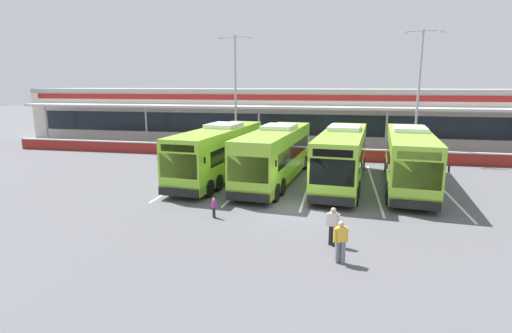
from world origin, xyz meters
TOP-DOWN VIEW (x-y plane):
  - ground_plane at (0.00, 0.00)m, footprint 200.00×200.00m
  - terminal_building at (-0.00, 26.91)m, footprint 70.00×13.00m
  - red_barrier_wall at (0.00, 14.50)m, footprint 60.00×0.40m
  - coach_bus_leftmost at (-6.31, 6.09)m, footprint 3.81×12.33m
  - coach_bus_left_centre at (-2.32, 5.97)m, footprint 3.81×12.33m
  - coach_bus_centre at (2.09, 6.21)m, footprint 3.81×12.33m
  - coach_bus_right_centre at (6.27, 6.36)m, footprint 3.81×12.33m
  - bay_stripe_far_west at (-8.40, 6.00)m, footprint 0.14×13.00m
  - bay_stripe_west at (-4.20, 6.00)m, footprint 0.14×13.00m
  - bay_stripe_mid_west at (0.00, 6.00)m, footprint 0.14×13.00m
  - bay_stripe_centre at (4.20, 6.00)m, footprint 0.14×13.00m
  - bay_stripe_mid_east at (8.40, 6.00)m, footprint 0.14×13.00m
  - pedestrian_in_dark_coat at (2.05, -6.05)m, footprint 0.53×0.32m
  - pedestrian_child at (-4.08, -2.15)m, footprint 0.31×0.26m
  - pedestrian_approaching_bus at (1.74, -4.44)m, footprint 0.54×0.33m
  - lamp_post_west at (-8.06, 17.27)m, footprint 3.24×0.28m
  - lamp_post_centre at (8.31, 16.47)m, footprint 3.24×0.28m

SIDE VIEW (x-z plane):
  - ground_plane at x=0.00m, z-range 0.00..0.00m
  - bay_stripe_far_west at x=-8.40m, z-range 0.00..0.01m
  - bay_stripe_west at x=-4.20m, z-range 0.00..0.01m
  - bay_stripe_mid_west at x=0.00m, z-range 0.00..0.01m
  - bay_stripe_centre at x=4.20m, z-range 0.00..0.01m
  - bay_stripe_mid_east at x=8.40m, z-range 0.00..0.01m
  - pedestrian_child at x=-4.08m, z-range 0.04..1.04m
  - red_barrier_wall at x=0.00m, z-range 0.01..1.10m
  - pedestrian_in_dark_coat at x=2.05m, z-range 0.06..1.68m
  - pedestrian_approaching_bus at x=1.74m, z-range 0.06..1.68m
  - coach_bus_leftmost at x=-6.31m, z-range -0.10..3.68m
  - coach_bus_left_centre at x=-2.32m, z-range -0.10..3.68m
  - coach_bus_centre at x=2.09m, z-range -0.10..3.68m
  - coach_bus_right_centre at x=6.27m, z-range -0.10..3.68m
  - terminal_building at x=0.00m, z-range 0.01..6.01m
  - lamp_post_west at x=-8.06m, z-range 0.79..11.79m
  - lamp_post_centre at x=8.31m, z-range 0.79..11.79m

